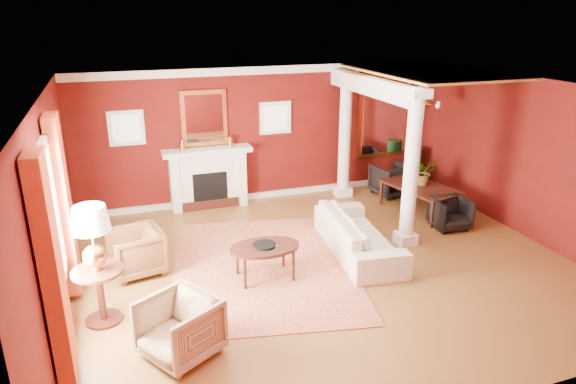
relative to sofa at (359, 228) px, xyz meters
name	(u,v)px	position (x,y,z in m)	size (l,w,h in m)	color
ground	(326,265)	(-0.72, -0.25, -0.46)	(8.00, 8.00, 0.00)	brown
room_shell	(329,147)	(-0.72, -0.25, 1.55)	(8.04, 7.04, 2.92)	#5D0E0C
fireplace	(208,178)	(-2.02, 3.07, 0.18)	(1.85, 0.42, 1.29)	white
overmantel_mirror	(204,118)	(-2.02, 3.21, 1.44)	(0.95, 0.07, 1.15)	gold
flank_window_left	(126,128)	(-3.57, 3.22, 1.34)	(0.70, 0.07, 0.70)	white
flank_window_right	(275,118)	(-0.47, 3.22, 1.34)	(0.70, 0.07, 0.70)	white
left_window	(57,232)	(-4.61, -0.85, 0.96)	(0.21, 2.55, 2.60)	white
column_front	(411,168)	(0.98, 0.05, 0.96)	(0.36, 0.36, 2.80)	white
column_back	(345,134)	(0.98, 2.75, 0.96)	(0.36, 0.36, 2.80)	white
header_beam	(371,86)	(0.98, 1.65, 2.16)	(0.30, 3.20, 0.32)	white
amber_ceiling	(428,71)	(2.13, 1.50, 2.41)	(2.30, 3.40, 0.04)	gold
dining_mirror	(383,121)	(2.18, 3.21, 1.09)	(1.30, 0.07, 1.70)	gold
chandelier	(426,103)	(2.18, 1.55, 1.78)	(0.60, 0.62, 0.75)	#B97F3A
crown_trim	(264,70)	(-0.72, 3.21, 2.36)	(8.00, 0.08, 0.16)	white
base_trim	(266,195)	(-0.72, 3.21, -0.40)	(8.00, 0.08, 0.12)	white
rug	(264,266)	(-1.71, 0.04, -0.46)	(2.90, 3.87, 0.02)	maroon
sofa	(359,228)	(0.00, 0.00, 0.00)	(2.37, 0.69, 0.93)	#F4EACD
armchair_leopard	(136,250)	(-3.69, 0.50, -0.06)	(0.79, 0.74, 0.82)	black
armchair_stripe	(179,325)	(-3.32, -1.84, -0.04)	(0.82, 0.77, 0.84)	tan
coffee_table	(265,249)	(-1.79, -0.33, 0.05)	(1.11, 1.11, 0.56)	black
coffee_book	(266,241)	(-1.78, -0.38, 0.20)	(0.16, 0.02, 0.22)	black
side_table	(94,244)	(-4.22, -0.75, 0.69)	(0.67, 0.67, 1.68)	black
dining_table	(421,191)	(2.08, 1.32, 0.00)	(1.65, 0.58, 0.92)	black
dining_chair_near	(450,212)	(2.15, 0.38, -0.13)	(0.65, 0.61, 0.67)	black
dining_chair_far	(391,178)	(2.05, 2.45, -0.07)	(0.76, 0.71, 0.78)	black
green_urn	(413,172)	(2.78, 2.72, -0.09)	(0.40, 0.40, 0.96)	#133B1A
potted_plant	(425,159)	(2.15, 1.37, 0.67)	(0.49, 0.54, 0.42)	#26591E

